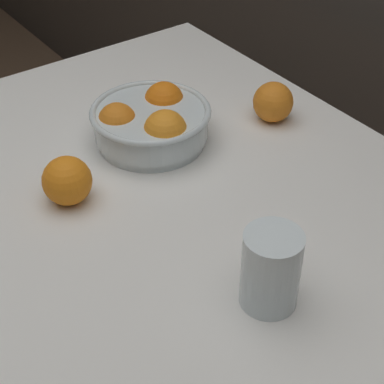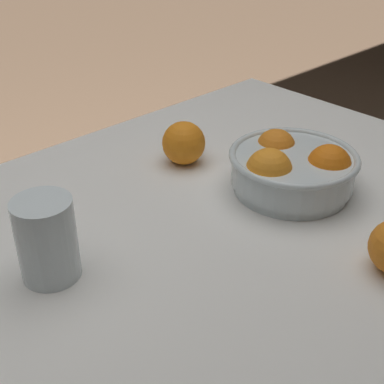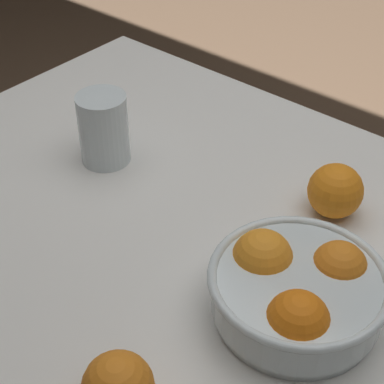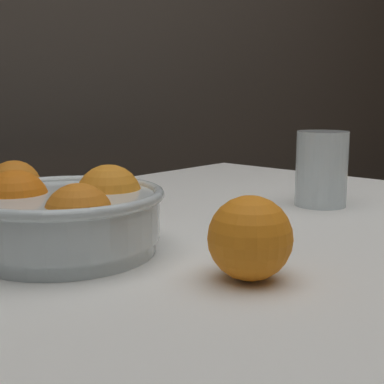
% 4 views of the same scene
% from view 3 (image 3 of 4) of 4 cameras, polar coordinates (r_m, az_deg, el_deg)
% --- Properties ---
extents(dining_table, '(1.17, 0.83, 0.77)m').
position_cam_3_polar(dining_table, '(1.00, 1.22, -8.22)').
color(dining_table, white).
rests_on(dining_table, ground_plane).
extents(fruit_bowl, '(0.23, 0.23, 0.10)m').
position_cam_3_polar(fruit_bowl, '(0.82, 9.29, -8.62)').
color(fruit_bowl, silver).
rests_on(fruit_bowl, dining_table).
extents(juice_glass, '(0.08, 0.08, 0.12)m').
position_cam_3_polar(juice_glass, '(1.07, -7.84, 5.28)').
color(juice_glass, '#F4A314').
rests_on(juice_glass, dining_table).
extents(orange_loose_near_bowl, '(0.08, 0.08, 0.08)m').
position_cam_3_polar(orange_loose_near_bowl, '(0.98, 12.62, 0.11)').
color(orange_loose_near_bowl, orange).
rests_on(orange_loose_near_bowl, dining_table).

